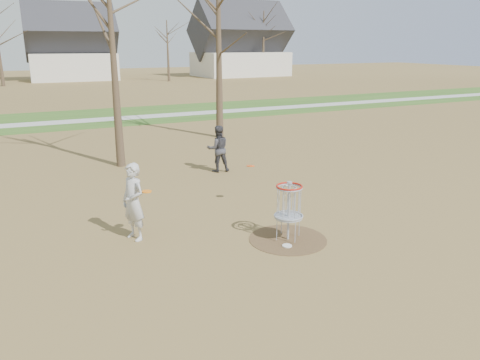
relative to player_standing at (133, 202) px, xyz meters
name	(u,v)px	position (x,y,z in m)	size (l,w,h in m)	color
ground	(288,239)	(3.15, -1.58, -0.90)	(160.00, 160.00, 0.00)	brown
green_band	(110,117)	(3.15, 19.42, -0.89)	(160.00, 8.00, 0.01)	#2D5119
footpath	(113,119)	(3.15, 18.42, -0.88)	(160.00, 1.50, 0.01)	#9E9E99
dirt_circle	(288,239)	(3.15, -1.58, -0.89)	(1.80, 1.80, 0.01)	#47331E
player_standing	(133,202)	(0.00, 0.00, 0.00)	(0.66, 0.43, 1.80)	#B6B6B6
player_throwing	(218,149)	(4.08, 4.65, -0.08)	(0.79, 0.62, 1.63)	#38373D
disc_grounded	(287,246)	(2.93, -1.91, -0.88)	(0.22, 0.22, 0.02)	silver
discs_in_play	(206,177)	(1.96, 0.45, 0.23)	(3.40, 1.29, 0.06)	#F0470C
disc_golf_basket	(289,202)	(3.15, -1.58, 0.02)	(0.64, 0.64, 1.35)	#9EA3AD
bare_trees	(93,32)	(4.93, 34.21, 4.45)	(52.62, 44.98, 9.00)	#382B1E
houses_row	(93,51)	(7.47, 50.98, 2.62)	(56.51, 10.01, 7.26)	silver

